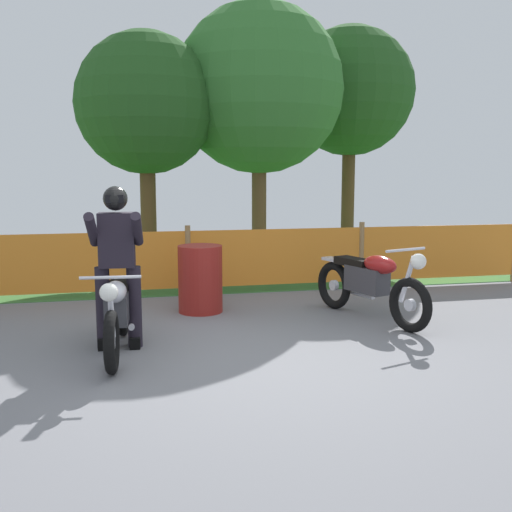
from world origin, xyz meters
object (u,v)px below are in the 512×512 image
object	(u,v)px
motorcycle_trailing	(117,311)
rider_trailing	(117,258)
motorcycle_lead	(370,283)
oil_drum	(200,279)

from	to	relation	value
motorcycle_trailing	rider_trailing	size ratio (longest dim) A/B	1.12
motorcycle_lead	motorcycle_trailing	bearing A→B (deg)	-95.01
motorcycle_lead	rider_trailing	world-z (taller)	rider_trailing
motorcycle_lead	rider_trailing	distance (m)	3.12
motorcycle_lead	rider_trailing	bearing A→B (deg)	-98.66
motorcycle_lead	motorcycle_trailing	world-z (taller)	motorcycle_lead
motorcycle_lead	oil_drum	distance (m)	2.19
motorcycle_trailing	rider_trailing	bearing A→B (deg)	-179.49
rider_trailing	oil_drum	bearing A→B (deg)	148.17
motorcycle_lead	motorcycle_trailing	size ratio (longest dim) A/B	1.04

